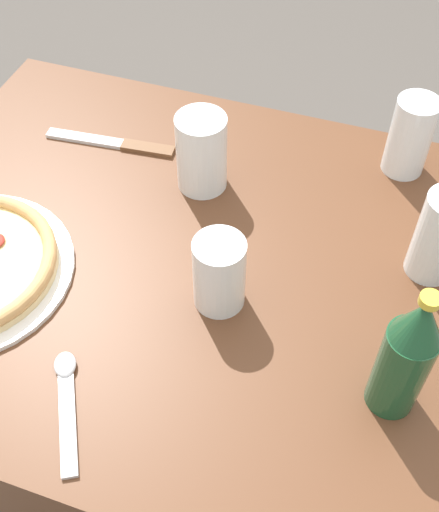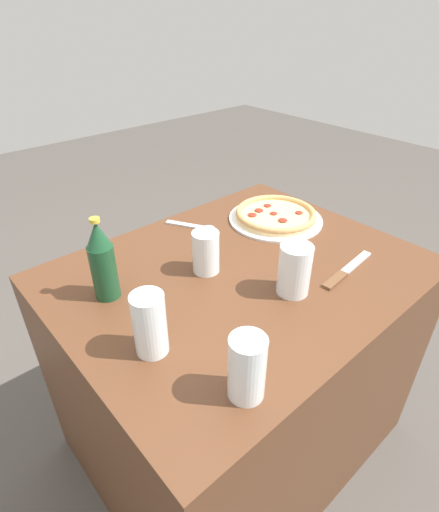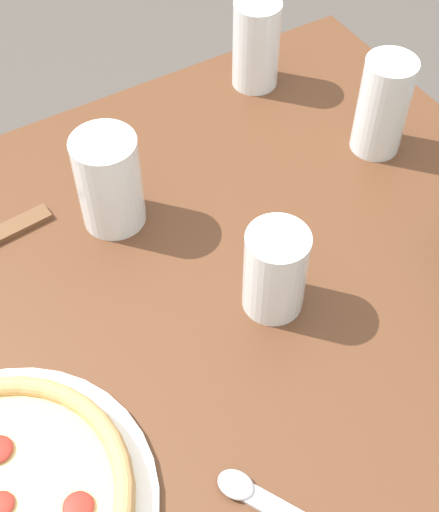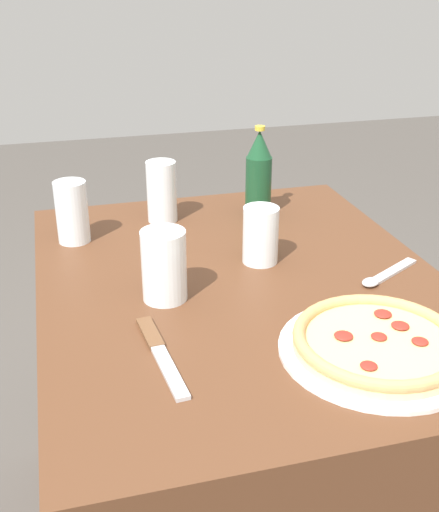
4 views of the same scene
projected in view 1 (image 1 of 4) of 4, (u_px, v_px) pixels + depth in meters
name	position (u px, v px, depth m)	size (l,w,h in m)	color
ground_plane	(198.00, 454.00, 1.54)	(8.00, 8.00, 0.00)	#4C4742
table	(193.00, 378.00, 1.25)	(0.98, 0.78, 0.74)	#56331E
glass_mango_juice	(439.00, 238.00, 0.90)	(0.07, 0.07, 0.14)	white
glass_red_wine	(202.00, 156.00, 1.02)	(0.08, 0.08, 0.13)	white
glass_cola	(409.00, 140.00, 1.05)	(0.07, 0.07, 0.14)	white
glass_water	(219.00, 276.00, 0.88)	(0.07, 0.07, 0.12)	white
beer_bottle	(406.00, 356.00, 0.74)	(0.06, 0.06, 0.22)	#194728
knife	(116.00, 143.00, 1.13)	(0.23, 0.05, 0.01)	brown
spoon	(66.00, 394.00, 0.81)	(0.11, 0.16, 0.01)	silver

